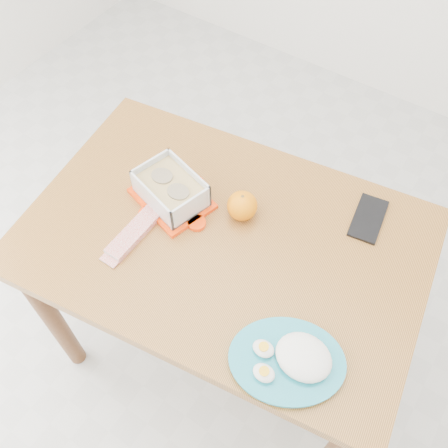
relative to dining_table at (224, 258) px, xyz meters
The scene contains 7 objects.
ground 0.66m from the dining_table, behind, with size 3.50×3.50×0.00m, color #B7B7B2.
dining_table is the anchor object (origin of this frame).
food_container 0.25m from the dining_table, behind, with size 0.25×0.22×0.09m.
orange_fruit 0.18m from the dining_table, 89.66° to the left, with size 0.08×0.08×0.08m, color orange.
rice_plate 0.41m from the dining_table, 32.24° to the right, with size 0.36×0.36×0.07m.
candy_bar 0.27m from the dining_table, 150.67° to the right, with size 0.21×0.05×0.02m, color #B91409.
smartphone 0.42m from the dining_table, 41.91° to the left, with size 0.08×0.16×0.01m, color black.
Camera 1 is at (0.57, -0.60, 1.88)m, focal length 40.00 mm.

